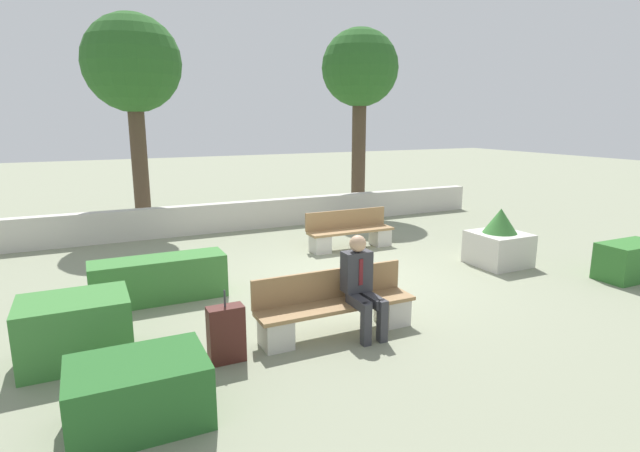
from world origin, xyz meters
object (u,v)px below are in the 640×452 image
(person_seated_man, at_px, (361,281))
(suitcase, at_px, (226,334))
(planter_corner_left, at_px, (499,242))
(bench_front, at_px, (336,310))
(bench_left_side, at_px, (350,234))
(tree_leftmost, at_px, (132,67))
(tree_center_left, at_px, (360,72))

(person_seated_man, bearing_deg, suitcase, -179.50)
(person_seated_man, distance_m, planter_corner_left, 4.33)
(bench_front, xyz_separation_m, planter_corner_left, (4.31, 1.46, 0.13))
(suitcase, bearing_deg, bench_front, 5.91)
(bench_left_side, relative_size, person_seated_man, 1.49)
(bench_front, xyz_separation_m, tree_leftmost, (-1.54, 7.82, 3.68))
(planter_corner_left, xyz_separation_m, suitcase, (-5.82, -1.62, -0.12))
(suitcase, bearing_deg, tree_leftmost, 90.18)
(bench_left_side, height_order, tree_leftmost, tree_leftmost)
(bench_left_side, distance_m, tree_center_left, 5.84)
(tree_leftmost, distance_m, tree_center_left, 6.20)
(bench_front, xyz_separation_m, suitcase, (-1.51, -0.16, 0.01))
(suitcase, bearing_deg, planter_corner_left, 15.54)
(bench_front, bearing_deg, tree_leftmost, 101.13)
(planter_corner_left, distance_m, tree_leftmost, 9.34)
(planter_corner_left, bearing_deg, person_seated_man, -158.21)
(bench_left_side, xyz_separation_m, planter_corner_left, (1.99, -2.35, 0.14))
(person_seated_man, bearing_deg, tree_center_left, 60.54)
(suitcase, bearing_deg, person_seated_man, 0.50)
(bench_front, bearing_deg, suitcase, -174.09)
(bench_left_side, distance_m, suitcase, 5.51)
(bench_front, bearing_deg, bench_left_side, 58.73)
(tree_center_left, bearing_deg, planter_corner_left, -93.31)
(tree_leftmost, xyz_separation_m, tree_center_left, (6.20, -0.23, 0.10))
(person_seated_man, xyz_separation_m, planter_corner_left, (4.01, 1.60, -0.26))
(tree_leftmost, bearing_deg, bench_front, -78.87)
(planter_corner_left, bearing_deg, bench_left_side, 130.34)
(planter_corner_left, bearing_deg, bench_front, -161.25)
(person_seated_man, relative_size, planter_corner_left, 1.18)
(bench_left_side, distance_m, planter_corner_left, 3.08)
(planter_corner_left, relative_size, tree_leftmost, 0.21)
(bench_left_side, relative_size, tree_center_left, 0.37)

